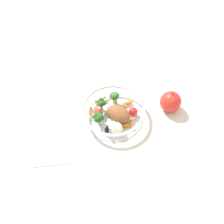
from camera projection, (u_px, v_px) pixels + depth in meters
name	position (u px, v px, depth m)	size (l,w,h in m)	color
ground_plane	(113.00, 115.00, 0.79)	(2.40, 2.40, 0.00)	silver
food_container	(113.00, 113.00, 0.75)	(0.22, 0.22, 0.06)	white
loose_apple	(170.00, 102.00, 0.77)	(0.08, 0.08, 0.09)	red
folded_napkin	(51.00, 144.00, 0.71)	(0.14, 0.13, 0.01)	silver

